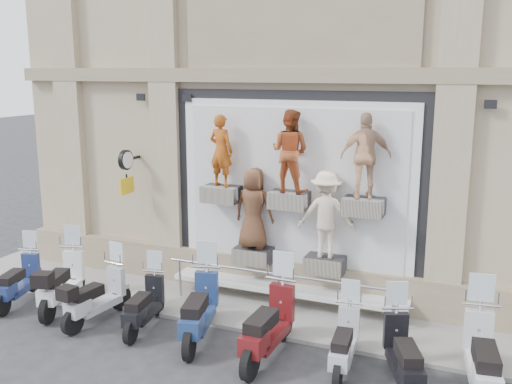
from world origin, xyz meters
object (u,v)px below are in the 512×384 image
at_px(scooter_b, 61,271).
at_px(scooter_i, 484,344).
at_px(clock_sign_bracket, 126,166).
at_px(guard_rail, 279,295).
at_px(scooter_d, 144,295).
at_px(scooter_g, 345,331).
at_px(scooter_f, 268,312).
at_px(scooter_a, 18,271).
at_px(scooter_e, 199,297).
at_px(scooter_h, 404,342).
at_px(scooter_c, 97,286).

height_order(scooter_b, scooter_i, scooter_i).
bearing_deg(clock_sign_bracket, guard_rail, -6.84).
height_order(scooter_d, scooter_g, scooter_d).
bearing_deg(scooter_i, scooter_f, 174.91).
bearing_deg(scooter_a, scooter_d, -15.54).
distance_m(scooter_b, scooter_e, 3.36).
bearing_deg(scooter_d, scooter_a, 169.93).
xyz_separation_m(scooter_a, scooter_i, (9.31, -0.04, 0.14)).
bearing_deg(scooter_a, scooter_h, -16.54).
xyz_separation_m(guard_rail, scooter_d, (-2.20, -1.56, 0.24)).
bearing_deg(scooter_a, scooter_i, -15.05).
xyz_separation_m(scooter_h, scooter_i, (1.15, 0.21, 0.10)).
xyz_separation_m(guard_rail, clock_sign_bracket, (-3.90, 0.47, 2.34)).
xyz_separation_m(guard_rail, scooter_b, (-4.35, -1.38, 0.36)).
bearing_deg(scooter_h, clock_sign_bracket, 140.11).
bearing_deg(clock_sign_bracket, scooter_a, -127.29).
distance_m(scooter_b, scooter_f, 4.80).
bearing_deg(scooter_e, clock_sign_bracket, 130.61).
bearing_deg(scooter_c, scooter_f, 5.13).
xyz_separation_m(scooter_c, scooter_e, (2.27, 0.07, 0.11)).
relative_size(scooter_a, scooter_i, 0.84).
relative_size(clock_sign_bracket, scooter_f, 0.48).
relative_size(clock_sign_bracket, scooter_g, 0.59).
bearing_deg(scooter_d, scooter_i, -9.31).
xyz_separation_m(clock_sign_bracket, scooter_f, (4.34, -2.18, -1.93)).
xyz_separation_m(scooter_a, scooter_f, (5.85, -0.20, 0.14)).
height_order(scooter_c, scooter_h, scooter_h).
height_order(scooter_c, scooter_g, scooter_c).
height_order(scooter_f, scooter_g, scooter_f).
distance_m(scooter_b, scooter_d, 2.16).
distance_m(guard_rail, scooter_d, 2.71).
relative_size(scooter_b, scooter_d, 1.16).
bearing_deg(scooter_c, scooter_d, 10.00).
bearing_deg(scooter_d, scooter_b, 165.78).
relative_size(scooter_d, scooter_g, 1.01).
bearing_deg(clock_sign_bracket, scooter_f, -26.68).
height_order(guard_rail, scooter_d, scooter_d).
height_order(scooter_c, scooter_f, scooter_f).
relative_size(scooter_g, scooter_i, 0.81).
bearing_deg(guard_rail, scooter_g, -42.48).
height_order(guard_rail, scooter_f, scooter_f).
height_order(guard_rail, scooter_h, scooter_h).
distance_m(clock_sign_bracket, scooter_c, 3.00).
bearing_deg(clock_sign_bracket, scooter_b, -103.62).
height_order(clock_sign_bracket, scooter_g, clock_sign_bracket).
relative_size(scooter_e, scooter_g, 1.22).
xyz_separation_m(scooter_d, scooter_h, (4.95, -0.21, 0.06)).
bearing_deg(scooter_e, guard_rail, 42.91).
distance_m(scooter_c, scooter_f, 3.71).
distance_m(scooter_b, scooter_h, 7.10).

